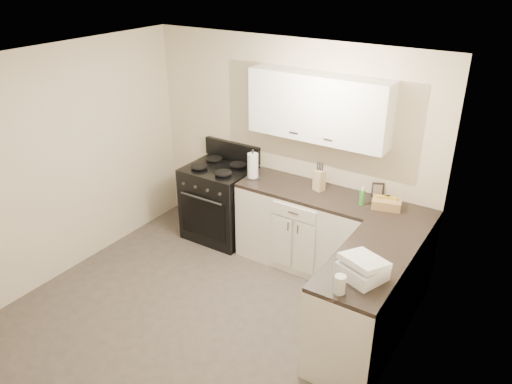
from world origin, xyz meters
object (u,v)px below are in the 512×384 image
Objects in this scene: wicker_basket at (386,204)px; countertop_grill at (362,271)px; paper_towel at (253,166)px; stove at (220,203)px; knife_block at (319,180)px.

wicker_basket is 1.30m from countertop_grill.
paper_towel is 2.16m from countertop_grill.
paper_towel is 0.92× the size of countertop_grill.
wicker_basket is at bearing 3.79° from paper_towel.
wicker_basket reaches higher than stove.
knife_block reaches higher than wicker_basket.
stove is 2.66m from countertop_grill.
wicker_basket is (2.07, 0.09, 0.53)m from stove.
knife_block is 0.82× the size of wicker_basket.
wicker_basket is (0.77, -0.01, -0.07)m from knife_block.
knife_block is at bearing 4.18° from stove.
paper_towel reaches higher than wicker_basket.
stove is at bearing 174.00° from countertop_grill.
stove is at bearing -159.67° from knife_block.
countertop_grill reaches higher than wicker_basket.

